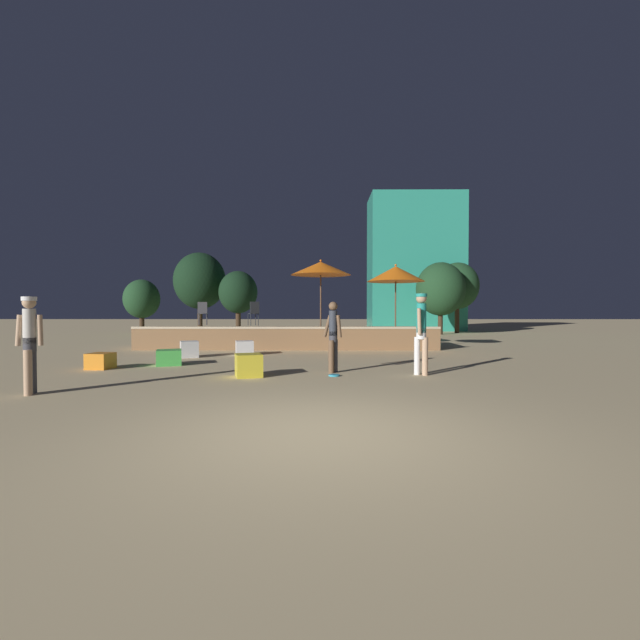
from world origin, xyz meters
The scene contains 21 objects.
ground_plane centered at (0.00, 0.00, 0.00)m, with size 120.00×120.00×0.00m, color #D1B784.
wooden_deck centered at (-1.24, 11.29, 0.38)m, with size 10.93×2.40×0.84m.
patio_umbrella_0 centered at (2.64, 10.13, 2.70)m, with size 2.02×2.02×3.05m.
patio_umbrella_1 centered at (0.00, 10.39, 2.92)m, with size 2.16×2.16×3.24m.
cube_seat_0 centered at (-3.96, 7.90, 0.25)m, with size 0.67×0.67×0.49m.
cube_seat_1 centered at (-1.52, 4.19, 0.24)m, with size 0.68×0.68×0.49m.
cube_seat_2 centered at (-2.42, 8.60, 0.22)m, with size 0.66×0.66×0.45m.
cube_seat_3 centered at (-3.93, 6.11, 0.20)m, with size 0.78×0.78×0.40m.
cube_seat_4 centered at (-5.35, 5.39, 0.19)m, with size 0.58×0.58×0.39m.
person_0 centered at (2.24, 4.45, 1.03)m, with size 0.29×0.48×1.81m.
person_1 centered at (0.31, 4.80, 0.86)m, with size 0.46×0.34×1.62m.
person_2 centered at (-4.90, 2.24, 0.93)m, with size 0.44×0.29×1.67m.
bistro_chair_0 centered at (-4.66, 11.82, 1.39)m, with size 0.41×0.42×0.90m.
bistro_chair_1 centered at (-2.53, 11.18, 1.39)m, with size 0.46×0.47×0.90m.
frisbee_disc centered at (0.32, 4.28, 0.02)m, with size 0.25×0.25×0.03m.
background_tree_0 centered at (6.94, 19.97, 2.64)m, with size 2.82×2.82×4.20m.
background_tree_1 centered at (-10.69, 20.40, 2.07)m, with size 2.09×2.09×3.24m.
background_tree_2 centered at (-4.65, 18.89, 2.40)m, with size 2.15×2.15×3.60m.
background_tree_3 centered at (-7.09, 19.92, 3.11)m, with size 2.98×2.98×4.76m.
background_tree_4 centered at (8.37, 21.43, 2.90)m, with size 2.60×2.60×4.34m.
distant_building centered at (6.51, 25.04, 4.66)m, with size 6.30×3.56×9.32m.
Camera 1 is at (0.06, -4.95, 1.44)m, focal length 24.00 mm.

